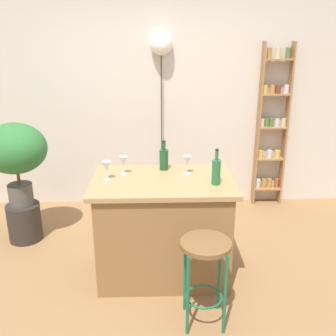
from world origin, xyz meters
The scene contains 13 objects.
ground centered at (0.00, 0.00, 0.00)m, with size 12.00×12.00×0.00m, color olive.
back_wall centered at (0.00, 1.95, 1.40)m, with size 6.40×0.10×2.80m, color beige.
kitchen_counter centered at (0.00, 0.30, 0.46)m, with size 1.21×0.76×0.92m.
bar_stool centered at (0.29, -0.35, 0.52)m, with size 0.37×0.37×0.69m.
spice_shelf centered at (1.35, 1.81, 1.01)m, with size 0.36×0.14×1.99m.
plant_stool centered at (-1.45, 0.96, 0.20)m, with size 0.34×0.34×0.40m, color #2D2823.
potted_plant centered at (-1.45, 0.96, 0.97)m, with size 0.63×0.57×0.86m.
bottle_wine_red centered at (0.01, 0.56, 1.02)m, with size 0.08×0.08×0.27m.
bottle_soda_blue centered at (0.43, 0.19, 1.03)m, with size 0.07×0.07×0.30m.
wine_glass_left centered at (-0.34, 0.44, 1.03)m, with size 0.07×0.07×0.16m.
wine_glass_center centered at (-0.47, 0.31, 1.03)m, with size 0.07×0.07×0.16m.
wine_glass_right centered at (0.21, 0.44, 1.03)m, with size 0.07×0.07×0.16m.
pendant_globe_light centered at (0.01, 1.84, 1.95)m, with size 0.26×0.26×2.09m.
Camera 1 is at (-0.05, -2.79, 2.12)m, focal length 41.94 mm.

